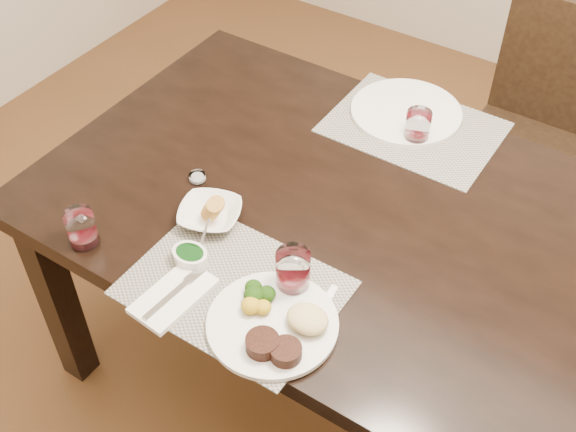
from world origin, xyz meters
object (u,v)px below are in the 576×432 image
Objects in this scene: chair_far at (539,124)px; cracker_bowl at (210,214)px; steak_knife at (304,330)px; wine_glass_near at (293,273)px; dinner_plate at (277,325)px; far_plate at (406,112)px.

chair_far is 4.68× the size of cracker_bowl.
wine_glass_near is at bearing 126.94° from steak_knife.
dinner_plate is (-0.16, -1.34, 0.27)m from chair_far.
wine_glass_near is at bearing -99.18° from chair_far.
far_plate is at bearing 91.83° from dinner_plate.
far_plate is at bearing -118.06° from chair_far.
far_plate is at bearing 72.38° from cracker_bowl.
chair_far is 1.34m from steak_knife.
chair_far is 3.22× the size of dinner_plate.
cracker_bowl is at bearing 150.25° from steak_knife.
chair_far is 2.87× the size of far_plate.
wine_glass_near is at bearing -13.27° from cracker_bowl.
cracker_bowl is at bearing 166.73° from wine_glass_near.
far_plate is (0.20, 0.64, -0.01)m from cracker_bowl.
dinner_plate is 2.68× the size of wine_glass_near.
cracker_bowl is at bearing -107.62° from far_plate.
cracker_bowl is 0.67m from far_plate.
steak_knife is 0.81m from far_plate.
dinner_plate is 0.06m from steak_knife.
steak_knife is at bearing -23.12° from cracker_bowl.
steak_knife is at bearing -94.87° from chair_far.
cracker_bowl is 0.61× the size of far_plate.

